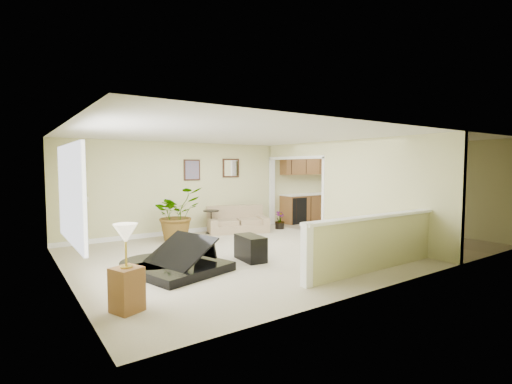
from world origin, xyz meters
TOP-DOWN VIEW (x-y plane):
  - floor at (0.00, 0.00)m, footprint 9.00×9.00m
  - back_wall at (0.00, 3.00)m, footprint 9.00×0.04m
  - front_wall at (0.00, -3.00)m, footprint 9.00×0.04m
  - left_wall at (-4.50, 0.00)m, footprint 0.04×6.00m
  - right_wall at (4.50, 0.00)m, footprint 0.04×6.00m
  - ceiling at (0.00, 0.00)m, footprint 9.00×6.00m
  - kitchen_vinyl at (3.15, 0.00)m, footprint 2.70×6.00m
  - interior_partition at (1.80, 0.25)m, footprint 0.18×5.99m
  - pony_half_wall at (0.08, -2.30)m, footprint 3.42×0.22m
  - left_window at (-4.49, -0.50)m, footprint 0.05×2.15m
  - wall_art_left at (-0.95, 2.97)m, footprint 0.48×0.04m
  - wall_mirror at (0.30, 2.97)m, footprint 0.55×0.04m
  - kitchen_cabinets at (3.19, 2.73)m, footprint 2.36×0.65m
  - piano at (-2.82, -0.35)m, footprint 1.97×1.97m
  - piano_bench at (-1.31, -0.46)m, footprint 0.45×0.77m
  - loveseat at (0.16, 2.45)m, footprint 1.95×1.45m
  - accent_table at (-0.57, 2.60)m, footprint 0.44×0.44m
  - palm_plant at (-1.72, 2.26)m, footprint 1.42×1.31m
  - small_plant at (1.45, 2.10)m, footprint 0.30×0.30m
  - lamp_stand at (-4.04, -1.71)m, footprint 0.43×0.43m

SIDE VIEW (x-z plane):
  - floor at x=0.00m, z-range 0.00..0.00m
  - kitchen_vinyl at x=3.15m, z-range 0.00..0.01m
  - small_plant at x=1.45m, z-range -0.04..0.48m
  - piano_bench at x=-1.31m, z-range 0.00..0.49m
  - loveseat at x=0.16m, z-range -0.11..0.83m
  - accent_table at x=-0.57m, z-range 0.09..0.73m
  - lamp_stand at x=-4.04m, z-range -0.09..1.05m
  - pony_half_wall at x=0.08m, z-range 0.02..1.02m
  - piano at x=-2.82m, z-range -0.11..1.27m
  - palm_plant at x=-1.72m, z-range -0.01..1.32m
  - kitchen_cabinets at x=3.19m, z-range -0.29..2.03m
  - interior_partition at x=1.80m, z-range -0.03..2.47m
  - back_wall at x=0.00m, z-range 0.00..2.50m
  - front_wall at x=0.00m, z-range 0.00..2.50m
  - left_wall at x=-4.50m, z-range 0.00..2.50m
  - right_wall at x=4.50m, z-range 0.00..2.50m
  - left_window at x=-4.49m, z-range 0.73..2.17m
  - wall_art_left at x=-0.95m, z-range 1.46..2.04m
  - wall_mirror at x=0.30m, z-range 1.52..2.08m
  - ceiling at x=0.00m, z-range 2.48..2.52m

